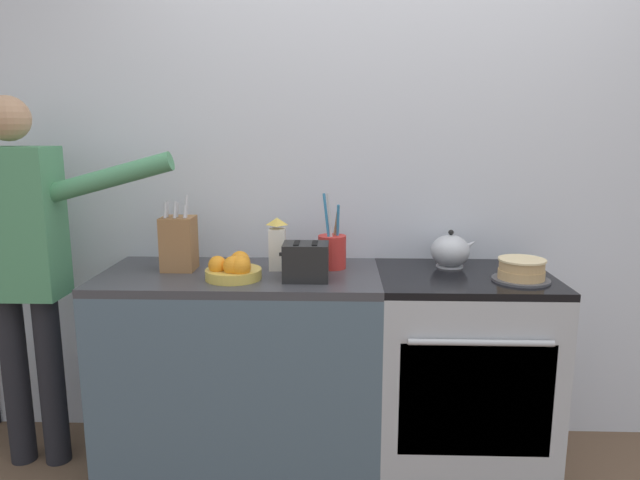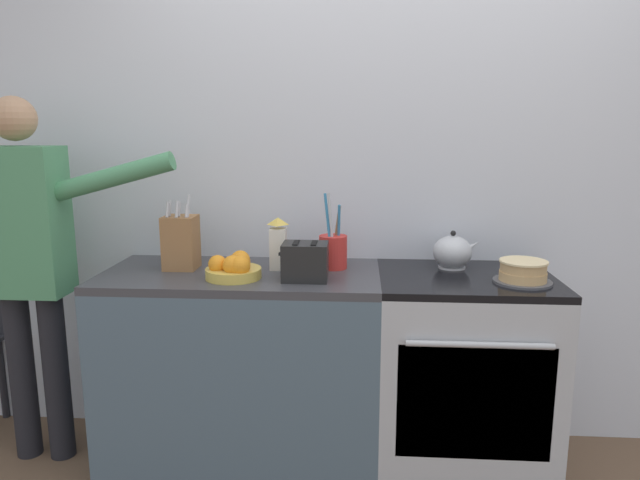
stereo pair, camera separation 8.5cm
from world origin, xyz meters
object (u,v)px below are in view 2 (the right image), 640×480
object	(u,v)px
knife_block	(181,242)
milk_carton	(278,245)
stove_range	(462,374)
tea_kettle	(453,252)
fruit_bowl	(234,268)
person_baker	(29,251)
utensil_crock	(333,250)
layer_cake	(523,272)
toaster	(305,261)

from	to	relation	value
knife_block	milk_carton	xyz separation A→B (m)	(0.43, 0.02, -0.01)
stove_range	tea_kettle	world-z (taller)	tea_kettle
fruit_bowl	person_baker	xyz separation A→B (m)	(-0.92, 0.07, 0.04)
fruit_bowl	person_baker	distance (m)	0.92
tea_kettle	knife_block	world-z (taller)	knife_block
stove_range	knife_block	xyz separation A→B (m)	(-1.23, 0.04, 0.56)
utensil_crock	fruit_bowl	size ratio (longest dim) A/B	1.46
knife_block	milk_carton	bearing A→B (deg)	2.10
layer_cake	fruit_bowl	world-z (taller)	fruit_bowl
layer_cake	milk_carton	bearing A→B (deg)	171.26
person_baker	knife_block	bearing A→B (deg)	16.02
fruit_bowl	knife_block	bearing A→B (deg)	150.64
stove_range	tea_kettle	distance (m)	0.53
tea_kettle	person_baker	size ratio (longest dim) A/B	0.13
fruit_bowl	toaster	size ratio (longest dim) A/B	1.15
fruit_bowl	milk_carton	world-z (taller)	milk_carton
layer_cake	milk_carton	size ratio (longest dim) A/B	1.00
stove_range	knife_block	distance (m)	1.35
tea_kettle	utensil_crock	xyz separation A→B (m)	(-0.53, -0.04, 0.01)
layer_cake	tea_kettle	size ratio (longest dim) A/B	1.11
layer_cake	knife_block	world-z (taller)	knife_block
layer_cake	toaster	bearing A→B (deg)	-179.18
tea_kettle	toaster	distance (m)	0.68
layer_cake	person_baker	distance (m)	2.08
fruit_bowl	person_baker	bearing A→B (deg)	175.57
stove_range	knife_block	size ratio (longest dim) A/B	2.68
layer_cake	toaster	world-z (taller)	toaster
toaster	milk_carton	bearing A→B (deg)	128.59
utensil_crock	toaster	size ratio (longest dim) A/B	1.68
knife_block	fruit_bowl	size ratio (longest dim) A/B	1.42
layer_cake	knife_block	bearing A→B (deg)	174.47
stove_range	person_baker	bearing A→B (deg)	-178.85
layer_cake	knife_block	size ratio (longest dim) A/B	0.70
utensil_crock	toaster	world-z (taller)	utensil_crock
stove_range	tea_kettle	bearing A→B (deg)	106.24
layer_cake	utensil_crock	distance (m)	0.79
fruit_bowl	toaster	bearing A→B (deg)	-0.14
tea_kettle	milk_carton	bearing A→B (deg)	-174.24
tea_kettle	toaster	xyz separation A→B (m)	(-0.63, -0.24, 0.01)
utensil_crock	toaster	distance (m)	0.23
stove_range	utensil_crock	bearing A→B (deg)	170.37
tea_kettle	fruit_bowl	bearing A→B (deg)	-165.24
fruit_bowl	person_baker	world-z (taller)	person_baker
knife_block	milk_carton	distance (m)	0.43
fruit_bowl	milk_carton	xyz separation A→B (m)	(0.16, 0.17, 0.07)
layer_cake	knife_block	xyz separation A→B (m)	(-1.43, 0.14, 0.08)
layer_cake	tea_kettle	world-z (taller)	tea_kettle
fruit_bowl	toaster	xyz separation A→B (m)	(0.29, -0.00, 0.03)
knife_block	tea_kettle	bearing A→B (deg)	4.45
layer_cake	toaster	distance (m)	0.87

